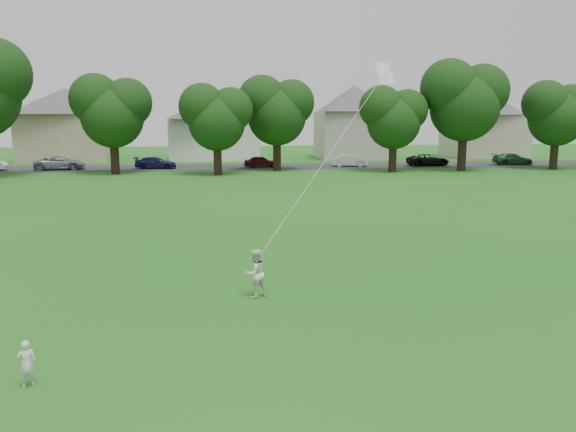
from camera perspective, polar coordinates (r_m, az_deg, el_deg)
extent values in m
plane|color=#175D15|center=(13.45, -9.09, -11.43)|extent=(160.00, 160.00, 0.00)
cube|color=#2D2D30|center=(54.72, -7.47, 4.95)|extent=(90.00, 7.00, 0.01)
imported|color=silver|center=(11.62, -25.01, -13.45)|extent=(0.38, 0.31, 0.90)
imported|color=silver|center=(15.43, -3.35, -5.83)|extent=(0.82, 0.78, 1.34)
plane|color=white|center=(21.52, 9.81, 14.11)|extent=(1.01, 0.78, 0.80)
cylinder|color=white|center=(18.07, 4.24, 6.30)|extent=(0.01, 0.01, 9.51)
cylinder|color=black|center=(49.97, -17.20, 5.95)|extent=(0.72, 0.72, 3.25)
cylinder|color=black|center=(47.45, -7.17, 5.93)|extent=(0.69, 0.69, 2.93)
cylinder|color=black|center=(50.83, -1.13, 6.49)|extent=(0.72, 0.72, 3.28)
cylinder|color=black|center=(50.51, 10.58, 6.08)|extent=(0.69, 0.69, 2.91)
cylinder|color=black|center=(53.17, 17.28, 6.49)|extent=(0.77, 0.77, 3.83)
cylinder|color=black|center=(57.56, 25.42, 5.87)|extent=(0.71, 0.71, 3.14)
imported|color=gray|center=(55.64, -22.17, 5.02)|extent=(4.68, 2.60, 1.24)
imported|color=#171748|center=(54.02, -13.30, 5.29)|extent=(3.94, 1.87, 1.11)
imported|color=#501018|center=(53.81, -2.75, 5.54)|extent=(3.29, 1.39, 1.11)
imported|color=silver|center=(55.10, 6.27, 5.61)|extent=(3.57, 1.63, 1.13)
imported|color=black|center=(57.41, 14.04, 5.56)|extent=(4.34, 2.34, 1.16)
imported|color=#194D20|center=(61.12, 21.86, 5.39)|extent=(4.05, 1.90, 1.14)
cube|color=#B9AB8B|center=(66.64, -21.45, 7.44)|extent=(9.23, 7.26, 5.06)
pyramid|color=#4D4B50|center=(66.66, -21.75, 12.00)|extent=(13.31, 13.31, 2.78)
cube|color=white|center=(64.56, -7.43, 7.77)|extent=(9.83, 6.88, 4.58)
pyramid|color=#4D4B50|center=(64.54, -7.53, 12.04)|extent=(14.18, 14.18, 2.52)
cube|color=#BDB6AA|center=(66.35, 6.65, 8.18)|extent=(8.16, 7.44, 5.35)
pyramid|color=#4D4B50|center=(66.40, 6.76, 13.03)|extent=(11.77, 11.77, 2.94)
cube|color=#BFB49E|center=(71.78, 19.29, 7.70)|extent=(8.68, 6.55, 5.01)
pyramid|color=#4D4B50|center=(71.79, 19.54, 11.88)|extent=(12.53, 12.53, 2.75)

